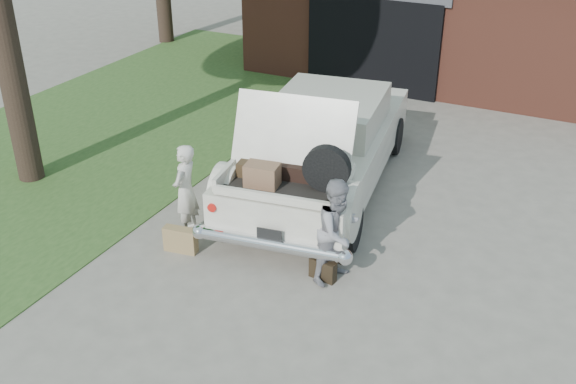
% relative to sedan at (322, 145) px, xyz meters
% --- Properties ---
extents(ground, '(90.00, 90.00, 0.00)m').
position_rel_sedan_xyz_m(ground, '(0.50, -2.89, -0.80)').
color(ground, gray).
rests_on(ground, ground).
extents(grass_strip, '(6.00, 16.00, 0.02)m').
position_rel_sedan_xyz_m(grass_strip, '(-5.00, 0.11, -0.79)').
color(grass_strip, '#2D4C1E').
rests_on(grass_strip, ground).
extents(house, '(12.80, 7.80, 3.30)m').
position_rel_sedan_xyz_m(house, '(1.48, 8.58, 0.87)').
color(house, brown).
rests_on(house, ground).
extents(sedan, '(2.87, 5.69, 2.17)m').
position_rel_sedan_xyz_m(sedan, '(0.00, 0.00, 0.00)').
color(sedan, silver).
rests_on(sedan, ground).
extents(woman_left, '(0.42, 0.57, 1.46)m').
position_rel_sedan_xyz_m(woman_left, '(-1.21, -2.30, -0.07)').
color(woman_left, beige).
rests_on(woman_left, ground).
extents(woman_right, '(0.78, 0.88, 1.50)m').
position_rel_sedan_xyz_m(woman_right, '(1.30, -2.39, -0.05)').
color(woman_right, gray).
rests_on(woman_right, ground).
extents(suitcase_left, '(0.52, 0.23, 0.38)m').
position_rel_sedan_xyz_m(suitcase_left, '(-1.01, -2.79, -0.61)').
color(suitcase_left, '#9E7F50').
rests_on(suitcase_left, ground).
extents(suitcase_right, '(0.40, 0.18, 0.30)m').
position_rel_sedan_xyz_m(suitcase_right, '(1.15, -2.51, -0.65)').
color(suitcase_right, black).
rests_on(suitcase_right, ground).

